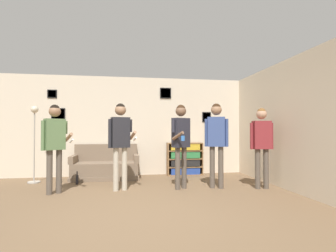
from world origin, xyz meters
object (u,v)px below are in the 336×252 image
(bottle_on_floor, at_px, (77,179))
(person_spectator_far_right, at_px, (262,139))
(person_player_foreground_left, at_px, (55,138))
(floor_lamp, at_px, (34,135))
(person_watcher_holding_cup, at_px, (181,136))
(person_spectator_near_bookshelf, at_px, (216,135))
(bookshelf, at_px, (185,159))
(drinking_cup, at_px, (188,141))
(couch, at_px, (106,167))
(person_player_foreground_center, at_px, (120,136))

(bottle_on_floor, bearing_deg, person_spectator_far_right, -15.24)
(person_player_foreground_left, bearing_deg, person_spectator_far_right, -2.79)
(person_spectator_far_right, bearing_deg, person_player_foreground_left, 177.21)
(person_spectator_far_right, distance_m, bottle_on_floor, 4.18)
(floor_lamp, height_order, person_watcher_holding_cup, floor_lamp)
(person_player_foreground_left, bearing_deg, bottle_on_floor, 72.74)
(person_player_foreground_left, height_order, person_spectator_near_bookshelf, person_spectator_near_bookshelf)
(person_player_foreground_left, distance_m, person_spectator_far_right, 4.20)
(person_watcher_holding_cup, xyz_separation_m, bottle_on_floor, (-2.24, 0.83, -0.98))
(bookshelf, xyz_separation_m, drinking_cup, (0.09, -0.00, 0.49))
(person_spectator_near_bookshelf, bearing_deg, couch, 147.55)
(person_spectator_near_bookshelf, bearing_deg, person_spectator_far_right, -11.81)
(person_spectator_near_bookshelf, relative_size, person_spectator_far_right, 1.06)
(couch, height_order, floor_lamp, floor_lamp)
(person_spectator_near_bookshelf, bearing_deg, bottle_on_floor, 163.72)
(bookshelf, height_order, drinking_cup, drinking_cup)
(couch, height_order, person_spectator_far_right, person_spectator_far_right)
(couch, relative_size, person_spectator_near_bookshelf, 0.93)
(person_player_foreground_left, bearing_deg, floor_lamp, 122.26)
(floor_lamp, distance_m, person_player_foreground_left, 1.43)
(bottle_on_floor, bearing_deg, person_spectator_near_bookshelf, -16.28)
(couch, bearing_deg, bottle_on_floor, -131.28)
(person_player_foreground_center, bearing_deg, person_player_foreground_left, -176.01)
(person_spectator_far_right, bearing_deg, drinking_cup, 120.45)
(person_watcher_holding_cup, relative_size, drinking_cup, 19.52)
(drinking_cup, bearing_deg, person_watcher_holding_cup, -108.11)
(bookshelf, bearing_deg, person_watcher_holding_cup, -105.17)
(floor_lamp, height_order, person_spectator_near_bookshelf, floor_lamp)
(person_player_foreground_center, bearing_deg, bottle_on_floor, 141.68)
(person_watcher_holding_cup, distance_m, drinking_cup, 1.78)
(person_player_foreground_center, bearing_deg, person_spectator_near_bookshelf, -2.79)
(couch, relative_size, drinking_cup, 18.52)
(bottle_on_floor, bearing_deg, person_watcher_holding_cup, -20.23)
(person_spectator_far_right, bearing_deg, bookshelf, 122.47)
(person_player_foreground_left, bearing_deg, person_watcher_holding_cup, 0.92)
(floor_lamp, distance_m, drinking_cup, 3.86)
(person_spectator_near_bookshelf, bearing_deg, person_watcher_holding_cup, 176.17)
(couch, xyz_separation_m, bottle_on_floor, (-0.58, -0.66, -0.17))
(person_spectator_far_right, bearing_deg, bottle_on_floor, 164.76)
(floor_lamp, height_order, drinking_cup, floor_lamp)
(couch, distance_m, drinking_cup, 2.31)
(person_player_foreground_left, relative_size, person_spectator_near_bookshelf, 0.96)
(person_spectator_near_bookshelf, distance_m, person_spectator_far_right, 0.95)
(couch, distance_m, person_player_foreground_center, 1.71)
(floor_lamp, bearing_deg, person_watcher_holding_cup, -19.62)
(person_player_foreground_center, xyz_separation_m, bottle_on_floor, (-0.99, 0.78, -0.99))
(person_watcher_holding_cup, height_order, person_spectator_far_right, person_watcher_holding_cup)
(bookshelf, height_order, person_player_foreground_left, person_player_foreground_left)
(bookshelf, relative_size, person_player_foreground_left, 0.57)
(person_watcher_holding_cup, relative_size, bottle_on_floor, 6.03)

